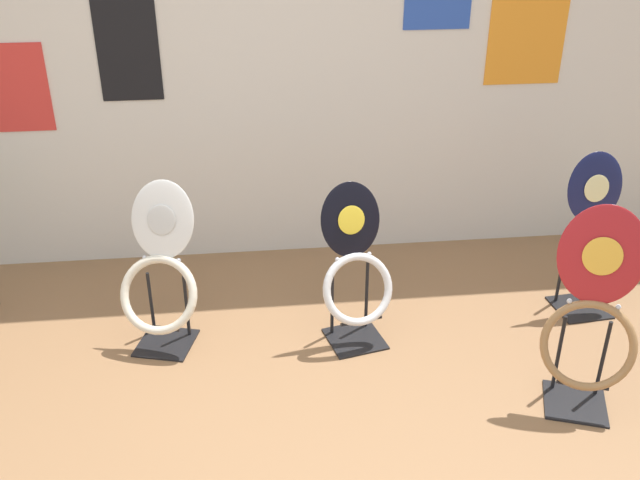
{
  "coord_description": "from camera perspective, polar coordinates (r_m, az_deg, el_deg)",
  "views": [
    {
      "loc": [
        -0.13,
        -1.96,
        2.23
      ],
      "look_at": [
        0.23,
        1.22,
        0.55
      ],
      "focal_mm": 40.0,
      "sensor_mm": 36.0,
      "label": 1
    }
  ],
  "objects": [
    {
      "name": "toilet_seat_display_crimson_swirl",
      "position": [
        3.37,
        20.94,
        -5.79
      ],
      "size": [
        0.46,
        0.37,
        0.98
      ],
      "color": "black",
      "rests_on": "ground_plane"
    },
    {
      "name": "toilet_seat_display_navy_moon",
      "position": [
        4.14,
        20.91,
        -0.09
      ],
      "size": [
        0.42,
        0.3,
        0.91
      ],
      "color": "black",
      "rests_on": "ground_plane"
    },
    {
      "name": "paint_can",
      "position": [
        4.7,
        22.3,
        -1.82
      ],
      "size": [
        0.18,
        0.18,
        0.15
      ],
      "color": "#2D8E4C",
      "rests_on": "ground_plane"
    },
    {
      "name": "toilet_seat_display_jazz_black",
      "position": [
        3.63,
        2.87,
        -2.95
      ],
      "size": [
        0.41,
        0.36,
        0.85
      ],
      "color": "black",
      "rests_on": "ground_plane"
    },
    {
      "name": "toilet_seat_display_white_plain",
      "position": [
        3.69,
        -12.65,
        -2.95
      ],
      "size": [
        0.46,
        0.44,
        0.86
      ],
      "color": "black",
      "rests_on": "ground_plane"
    },
    {
      "name": "wall_back",
      "position": [
        4.25,
        -4.65,
        14.98
      ],
      "size": [
        8.0,
        0.07,
        2.6
      ],
      "color": "silver",
      "rests_on": "ground_plane"
    }
  ]
}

